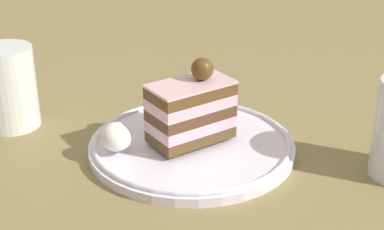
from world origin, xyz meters
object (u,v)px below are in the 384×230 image
object	(u,v)px
dessert_plate	(192,144)
cake_slice	(191,109)
fork	(217,105)
whipped_cream_dollop	(117,137)
drink_glass_far	(9,92)

from	to	relation	value
dessert_plate	cake_slice	bearing A→B (deg)	-153.96
dessert_plate	fork	distance (m)	0.10
dessert_plate	whipped_cream_dollop	size ratio (longest dim) A/B	6.92
cake_slice	whipped_cream_dollop	xyz separation A→B (m)	(-0.08, -0.04, -0.02)
whipped_cream_dollop	dessert_plate	bearing A→B (deg)	26.55
dessert_plate	cake_slice	size ratio (longest dim) A/B	2.29
fork	drink_glass_far	xyz separation A→B (m)	(-0.26, -0.06, 0.03)
fork	whipped_cream_dollop	bearing A→B (deg)	-127.09
whipped_cream_dollop	drink_glass_far	world-z (taller)	drink_glass_far
drink_glass_far	dessert_plate	bearing A→B (deg)	-8.53
cake_slice	whipped_cream_dollop	world-z (taller)	cake_slice
dessert_plate	fork	world-z (taller)	fork
whipped_cream_dollop	fork	distance (m)	0.17
dessert_plate	fork	size ratio (longest dim) A/B	2.07
whipped_cream_dollop	drink_glass_far	distance (m)	0.18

